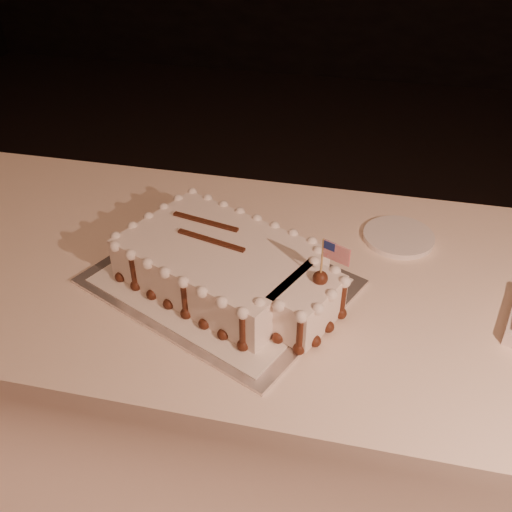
% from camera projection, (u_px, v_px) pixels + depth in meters
% --- Properties ---
extents(room_shell, '(6.10, 8.10, 2.90)m').
position_uv_depth(room_shell, '(187.00, 74.00, 0.38)').
color(room_shell, black).
rests_on(room_shell, ground).
extents(banquet_table, '(2.40, 0.80, 0.75)m').
position_uv_depth(banquet_table, '(288.00, 390.00, 1.47)').
color(banquet_table, '#FFDFC5').
rests_on(banquet_table, ground).
extents(cake_board, '(0.63, 0.56, 0.01)m').
position_uv_depth(cake_board, '(220.00, 282.00, 1.22)').
color(cake_board, silver).
rests_on(cake_board, banquet_table).
extents(doily, '(0.56, 0.51, 0.00)m').
position_uv_depth(doily, '(220.00, 280.00, 1.22)').
color(doily, white).
rests_on(doily, cake_board).
extents(sheet_cake, '(0.51, 0.40, 0.19)m').
position_uv_depth(sheet_cake, '(229.00, 267.00, 1.18)').
color(sheet_cake, white).
rests_on(sheet_cake, doily).
extents(side_plate, '(0.17, 0.17, 0.01)m').
position_uv_depth(side_plate, '(399.00, 237.00, 1.35)').
color(side_plate, white).
rests_on(side_plate, banquet_table).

